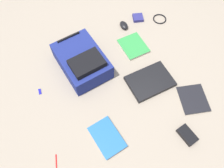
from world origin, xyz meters
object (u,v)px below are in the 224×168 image
object	(u,v)px
pen_black	(56,166)
usb_stick	(40,91)
power_brick	(187,135)
laptop	(150,81)
backpack	(82,61)
book_manual	(133,46)
book_red	(107,137)
computer_mouse	(124,25)
book_blue	(193,99)
earbud_pouch	(138,18)
cable_coil	(160,19)

from	to	relation	value
pen_black	usb_stick	xyz separation A→B (m)	(-0.05, 0.56, -0.00)
power_brick	usb_stick	xyz separation A→B (m)	(-0.92, 0.58, -0.01)
laptop	usb_stick	bearing A→B (deg)	171.20
backpack	book_manual	xyz separation A→B (m)	(0.44, 0.09, -0.07)
pen_black	book_red	bearing A→B (deg)	15.54
laptop	power_brick	world-z (taller)	power_brick
book_red	computer_mouse	bearing A→B (deg)	67.69
power_brick	pen_black	world-z (taller)	power_brick
book_red	book_blue	size ratio (longest dim) A/B	1.19
power_brick	usb_stick	world-z (taller)	power_brick
book_manual	pen_black	bearing A→B (deg)	-133.43
book_red	earbud_pouch	size ratio (longest dim) A/B	3.25
earbud_pouch	computer_mouse	bearing A→B (deg)	-157.87
backpack	book_manual	distance (m)	0.45
earbud_pouch	usb_stick	world-z (taller)	earbud_pouch
pen_black	earbud_pouch	bearing A→B (deg)	50.88
pen_black	usb_stick	distance (m)	0.56
pen_black	backpack	bearing A→B (deg)	66.20
book_manual	cable_coil	size ratio (longest dim) A/B	2.21
earbud_pouch	pen_black	bearing A→B (deg)	-129.12
backpack	book_manual	size ratio (longest dim) A/B	1.92
book_blue	earbud_pouch	bearing A→B (deg)	99.56
laptop	usb_stick	xyz separation A→B (m)	(-0.81, 0.13, -0.01)
power_brick	pen_black	xyz separation A→B (m)	(-0.87, 0.02, -0.01)
backpack	laptop	world-z (taller)	backpack
book_manual	computer_mouse	size ratio (longest dim) A/B	2.70
book_manual	earbud_pouch	xyz separation A→B (m)	(0.13, 0.29, 0.00)
computer_mouse	cable_coil	bearing A→B (deg)	-8.38
book_red	pen_black	xyz separation A→B (m)	(-0.35, -0.10, -0.01)
laptop	cable_coil	bearing A→B (deg)	63.39
cable_coil	pen_black	world-z (taller)	same
computer_mouse	power_brick	distance (m)	1.05
book_manual	usb_stick	bearing A→B (deg)	-163.89
usb_stick	laptop	bearing A→B (deg)	-8.80
book_blue	power_brick	xyz separation A→B (m)	(-0.15, -0.24, 0.01)
book_red	cable_coil	bearing A→B (deg)	52.41
laptop	book_manual	world-z (taller)	laptop
book_manual	pen_black	distance (m)	1.08
usb_stick	book_manual	bearing A→B (deg)	16.11
backpack	book_red	distance (m)	0.60
computer_mouse	laptop	bearing A→B (deg)	-95.74
backpack	computer_mouse	world-z (taller)	backpack
computer_mouse	power_brick	size ratio (longest dim) A/B	0.73
backpack	book_blue	bearing A→B (deg)	-33.59
cable_coil	book_red	bearing A→B (deg)	-127.59
book_blue	computer_mouse	distance (m)	0.85
cable_coil	power_brick	bearing A→B (deg)	-100.52
pen_black	book_manual	bearing A→B (deg)	46.57
cable_coil	laptop	bearing A→B (deg)	-116.61
laptop	power_brick	distance (m)	0.46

